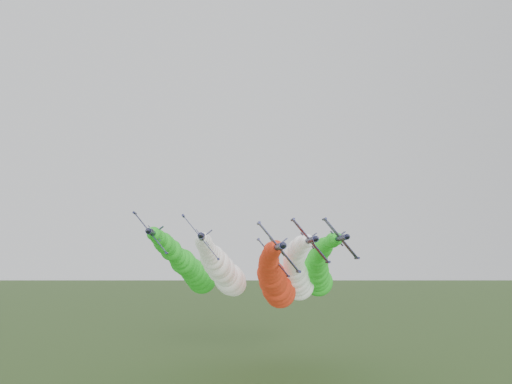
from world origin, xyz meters
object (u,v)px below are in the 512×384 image
jet_lead (275,282)px  jet_outer_right (318,271)px  jet_inner_right (297,274)px  jet_inner_left (224,272)px  jet_outer_left (190,268)px  jet_trail (272,282)px

jet_lead → jet_outer_right: size_ratio=1.00×
jet_inner_right → jet_lead: bearing=-126.8°
jet_lead → jet_inner_left: bearing=147.2°
jet_lead → jet_outer_right: (15.48, 17.78, 2.67)m
jet_outer_left → jet_outer_right: 39.67m
jet_lead → jet_trail: size_ratio=1.00×
jet_inner_left → jet_lead: bearing=-32.8°
jet_inner_left → jet_outer_left: jet_outer_left is taller
jet_inner_right → jet_outer_left: jet_outer_left is taller
jet_inner_left → jet_outer_right: 30.72m
jet_inner_left → jet_inner_right: bearing=2.7°
jet_inner_right → jet_outer_right: size_ratio=1.00×
jet_inner_left → jet_outer_right: (29.44, 8.78, 0.04)m
jet_lead → jet_inner_right: 12.64m
jet_lead → jet_inner_right: (7.50, 10.01, 1.83)m
jet_inner_right → jet_trail: bearing=108.7°
jet_inner_left → jet_trail: (15.98, 17.21, -3.73)m
jet_lead → jet_inner_left: size_ratio=1.01×
jet_inner_left → jet_outer_right: jet_outer_right is taller
jet_outer_right → jet_trail: 16.33m
jet_outer_left → jet_inner_left: bearing=-44.4°
jet_lead → jet_trail: jet_lead is taller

